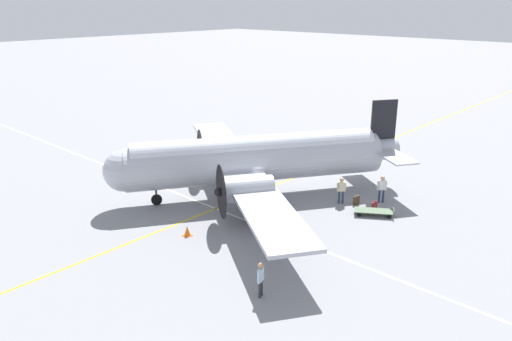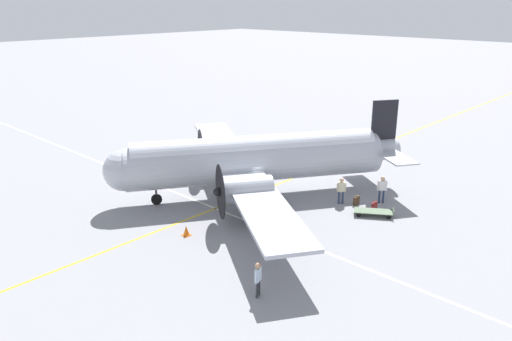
% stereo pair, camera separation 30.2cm
% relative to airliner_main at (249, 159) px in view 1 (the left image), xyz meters
% --- Properties ---
extents(ground_plane, '(300.00, 300.00, 0.00)m').
position_rel_airliner_main_xyz_m(ground_plane, '(-0.38, 0.25, -2.63)').
color(ground_plane, gray).
extents(apron_line_eastwest, '(120.00, 0.16, 0.01)m').
position_rel_airliner_main_xyz_m(apron_line_eastwest, '(-0.38, -0.11, -2.63)').
color(apron_line_eastwest, gold).
rests_on(apron_line_eastwest, ground_plane).
extents(apron_line_northsouth, '(0.16, 120.00, 0.01)m').
position_rel_airliner_main_xyz_m(apron_line_northsouth, '(3.02, 0.25, -2.63)').
color(apron_line_northsouth, silver).
rests_on(apron_line_northsouth, ground_plane).
extents(airliner_main, '(19.27, 22.17, 6.14)m').
position_rel_airliner_main_xyz_m(airliner_main, '(0.00, 0.00, 0.00)').
color(airliner_main, '#ADB2BC').
rests_on(airliner_main, ground_plane).
extents(crew_foreground, '(0.54, 0.32, 1.69)m').
position_rel_airliner_main_xyz_m(crew_foreground, '(8.47, 8.66, -1.60)').
color(crew_foreground, '#2D2D33').
rests_on(crew_foreground, ground_plane).
extents(passenger_boarding, '(0.45, 0.47, 1.78)m').
position_rel_airliner_main_xyz_m(passenger_boarding, '(-3.10, 5.26, -1.54)').
color(passenger_boarding, navy).
rests_on(passenger_boarding, ground_plane).
extents(ramp_agent, '(0.43, 0.51, 1.83)m').
position_rel_airliner_main_xyz_m(ramp_agent, '(-5.05, 7.09, -1.51)').
color(ramp_agent, navy).
rests_on(ramp_agent, ground_plane).
extents(suitcase_near_door, '(0.50, 0.19, 0.62)m').
position_rel_airliner_main_xyz_m(suitcase_near_door, '(-3.65, 6.10, -2.34)').
color(suitcase_near_door, '#47331E').
rests_on(suitcase_near_door, ground_plane).
extents(suitcase_upright_spare, '(0.49, 0.15, 0.55)m').
position_rel_airliner_main_xyz_m(suitcase_upright_spare, '(-3.72, 7.37, -2.38)').
color(suitcase_upright_spare, maroon).
rests_on(suitcase_upright_spare, ground_plane).
extents(baggage_cart, '(2.05, 2.47, 0.56)m').
position_rel_airliner_main_xyz_m(baggage_cart, '(-2.88, 7.84, -2.36)').
color(baggage_cart, '#4C6047').
rests_on(baggage_cart, ground_plane).
extents(traffic_cone, '(0.44, 0.44, 0.58)m').
position_rel_airliner_main_xyz_m(traffic_cone, '(6.74, 1.54, -2.36)').
color(traffic_cone, orange).
rests_on(traffic_cone, ground_plane).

